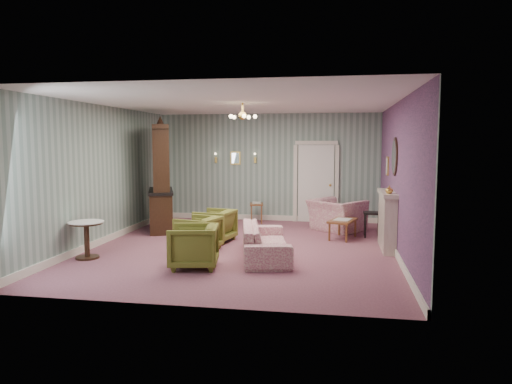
% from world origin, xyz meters
% --- Properties ---
extents(floor, '(7.00, 7.00, 0.00)m').
position_xyz_m(floor, '(0.00, 0.00, 0.00)').
color(floor, '#8D5265').
rests_on(floor, ground).
extents(ceiling, '(7.00, 7.00, 0.00)m').
position_xyz_m(ceiling, '(0.00, 0.00, 2.90)').
color(ceiling, white).
rests_on(ceiling, ground).
extents(wall_back, '(6.00, 0.00, 6.00)m').
position_xyz_m(wall_back, '(0.00, 3.50, 1.45)').
color(wall_back, slate).
rests_on(wall_back, ground).
extents(wall_front, '(6.00, 0.00, 6.00)m').
position_xyz_m(wall_front, '(0.00, -3.50, 1.45)').
color(wall_front, slate).
rests_on(wall_front, ground).
extents(wall_left, '(0.00, 7.00, 7.00)m').
position_xyz_m(wall_left, '(-3.00, 0.00, 1.45)').
color(wall_left, slate).
rests_on(wall_left, ground).
extents(wall_right, '(0.00, 7.00, 7.00)m').
position_xyz_m(wall_right, '(3.00, 0.00, 1.45)').
color(wall_right, slate).
rests_on(wall_right, ground).
extents(wall_right_floral, '(0.00, 7.00, 7.00)m').
position_xyz_m(wall_right_floral, '(2.98, 0.00, 1.45)').
color(wall_right_floral, '#B35990').
rests_on(wall_right_floral, ground).
extents(door, '(1.12, 0.12, 2.16)m').
position_xyz_m(door, '(1.30, 3.46, 1.08)').
color(door, white).
rests_on(door, floor).
extents(olive_chair_a, '(0.87, 0.91, 0.81)m').
position_xyz_m(olive_chair_a, '(-0.53, -1.64, 0.41)').
color(olive_chair_a, brown).
rests_on(olive_chair_a, floor).
extents(olive_chair_b, '(0.85, 0.89, 0.75)m').
position_xyz_m(olive_chair_b, '(-0.82, -0.38, 0.38)').
color(olive_chair_b, brown).
rests_on(olive_chair_b, floor).
extents(olive_chair_c, '(0.83, 0.86, 0.77)m').
position_xyz_m(olive_chair_c, '(-0.72, 0.53, 0.38)').
color(olive_chair_c, brown).
rests_on(olive_chair_c, floor).
extents(sofa_chintz, '(1.02, 2.16, 0.81)m').
position_xyz_m(sofa_chintz, '(0.57, -0.70, 0.41)').
color(sofa_chintz, '#9F4063').
rests_on(sofa_chintz, floor).
extents(wingback_chair, '(1.37, 1.32, 1.01)m').
position_xyz_m(wingback_chair, '(1.86, 2.22, 0.51)').
color(wingback_chair, '#9F4063').
rests_on(wingback_chair, floor).
extents(dresser, '(1.11, 1.71, 2.69)m').
position_xyz_m(dresser, '(-2.35, 1.60, 1.35)').
color(dresser, black).
rests_on(dresser, floor).
extents(fireplace, '(0.30, 1.40, 1.16)m').
position_xyz_m(fireplace, '(2.86, 0.40, 0.58)').
color(fireplace, beige).
rests_on(fireplace, floor).
extents(mantel_vase, '(0.15, 0.15, 0.15)m').
position_xyz_m(mantel_vase, '(2.84, 0.00, 1.23)').
color(mantel_vase, gold).
rests_on(mantel_vase, fireplace).
extents(oval_mirror, '(0.04, 0.76, 0.84)m').
position_xyz_m(oval_mirror, '(2.96, 0.40, 1.85)').
color(oval_mirror, white).
rests_on(oval_mirror, wall_right).
extents(framed_print, '(0.04, 0.34, 0.42)m').
position_xyz_m(framed_print, '(2.97, 1.75, 1.60)').
color(framed_print, gold).
rests_on(framed_print, wall_right).
extents(coffee_table, '(0.70, 0.95, 0.43)m').
position_xyz_m(coffee_table, '(2.00, 1.27, 0.22)').
color(coffee_table, brown).
rests_on(coffee_table, floor).
extents(side_table_black, '(0.39, 0.39, 0.57)m').
position_xyz_m(side_table_black, '(2.65, 1.55, 0.29)').
color(side_table_black, black).
rests_on(side_table_black, floor).
extents(pedestal_table, '(0.72, 0.72, 0.69)m').
position_xyz_m(pedestal_table, '(-2.65, -1.35, 0.35)').
color(pedestal_table, black).
rests_on(pedestal_table, floor).
extents(nesting_table, '(0.42, 0.49, 0.57)m').
position_xyz_m(nesting_table, '(-0.23, 2.96, 0.29)').
color(nesting_table, brown).
rests_on(nesting_table, floor).
extents(gilt_mirror_back, '(0.28, 0.06, 0.36)m').
position_xyz_m(gilt_mirror_back, '(-0.90, 3.46, 1.70)').
color(gilt_mirror_back, gold).
rests_on(gilt_mirror_back, wall_back).
extents(sconce_left, '(0.16, 0.12, 0.30)m').
position_xyz_m(sconce_left, '(-1.45, 3.44, 1.70)').
color(sconce_left, gold).
rests_on(sconce_left, wall_back).
extents(sconce_right, '(0.16, 0.12, 0.30)m').
position_xyz_m(sconce_right, '(-0.35, 3.44, 1.70)').
color(sconce_right, gold).
rests_on(sconce_right, wall_back).
extents(chandelier, '(0.56, 0.56, 0.36)m').
position_xyz_m(chandelier, '(0.00, 0.00, 2.63)').
color(chandelier, gold).
rests_on(chandelier, ceiling).
extents(burgundy_cushion, '(0.41, 0.28, 0.39)m').
position_xyz_m(burgundy_cushion, '(1.81, 2.07, 0.48)').
color(burgundy_cushion, maroon).
rests_on(burgundy_cushion, wingback_chair).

